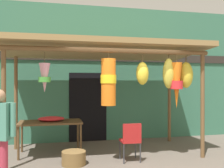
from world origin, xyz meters
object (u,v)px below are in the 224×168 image
(display_table, at_px, (50,124))
(wicker_basket_by_table, at_px, (74,158))
(flower_heap_on_table, at_px, (52,119))
(folding_chair, at_px, (131,139))

(display_table, distance_m, wicker_basket_by_table, 1.20)
(flower_heap_on_table, bearing_deg, folding_chair, -31.98)
(display_table, bearing_deg, flower_heap_on_table, 30.88)
(display_table, relative_size, wicker_basket_by_table, 2.94)
(flower_heap_on_table, distance_m, folding_chair, 1.99)
(folding_chair, height_order, wicker_basket_by_table, folding_chair)
(display_table, distance_m, folding_chair, 1.99)
(display_table, xyz_separation_m, folding_chair, (1.69, -1.02, -0.21))
(wicker_basket_by_table, bearing_deg, flower_heap_on_table, 114.92)
(folding_chair, bearing_deg, flower_heap_on_table, 148.02)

